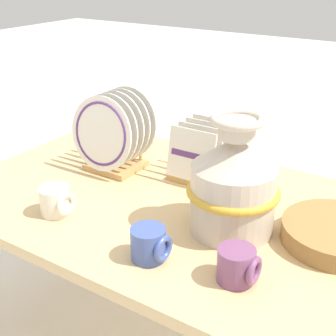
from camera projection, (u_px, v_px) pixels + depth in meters
The scene contains 7 objects.
display_table at pixel (168, 216), 1.52m from camera, with size 1.38×0.88×0.61m.
ceramic_vase at pixel (234, 183), 1.27m from camera, with size 0.26×0.26×0.34m.
dish_rack_round_plates at pixel (113, 136), 1.65m from camera, with size 0.26×0.20×0.28m.
dish_rack_square_plates at pixel (201, 160), 1.61m from camera, with size 0.18×0.18×0.20m.
mug_cream_glaze at pixel (56, 201), 1.39m from camera, with size 0.10×0.09×0.09m.
mug_cobalt_glaze at pixel (150, 244), 1.18m from camera, with size 0.10×0.09×0.09m.
mug_plum_glaze at pixel (238, 265), 1.10m from camera, with size 0.10×0.09×0.09m.
Camera 1 is at (0.71, -1.10, 1.32)m, focal length 50.00 mm.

